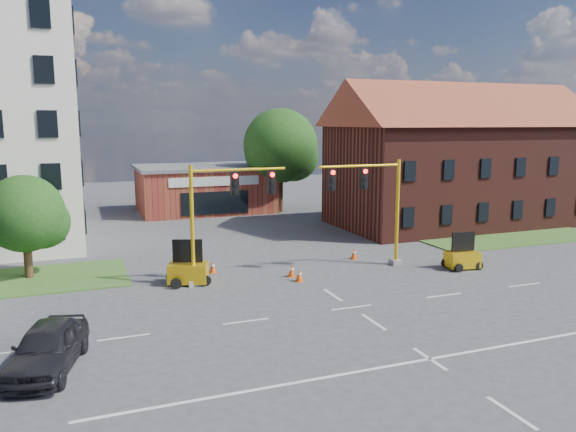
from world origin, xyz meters
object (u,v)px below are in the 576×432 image
object	(u,v)px
signal_mast_east	(373,200)
trailer_east	(462,258)
sedan_dark	(48,347)
pickup_white	(414,223)
trailer_west	(188,271)
signal_mast_west	(224,209)

from	to	relation	value
signal_mast_east	trailer_east	size ratio (longest dim) A/B	3.06
trailer_east	sedan_dark	bearing A→B (deg)	-155.97
signal_mast_east	trailer_east	bearing A→B (deg)	-24.12
pickup_white	trailer_east	bearing A→B (deg)	-178.24
trailer_west	sedan_dark	distance (m)	10.67
signal_mast_west	pickup_white	xyz separation A→B (m)	(16.62, 7.63, -3.12)
signal_mast_west	sedan_dark	bearing A→B (deg)	-135.66
trailer_east	trailer_west	bearing A→B (deg)	179.18
signal_mast_east	pickup_white	bearing A→B (deg)	43.97
signal_mast_east	trailer_west	bearing A→B (deg)	177.61
signal_mast_east	sedan_dark	distance (m)	19.05
signal_mast_west	signal_mast_east	size ratio (longest dim) A/B	1.00
signal_mast_east	sedan_dark	xyz separation A→B (m)	(-16.98, -8.08, -3.11)
signal_mast_east	sedan_dark	bearing A→B (deg)	-154.55
pickup_white	sedan_dark	xyz separation A→B (m)	(-24.88, -15.70, 0.01)
signal_mast_east	pickup_white	size ratio (longest dim) A/B	1.08
pickup_white	sedan_dark	bearing A→B (deg)	142.06
trailer_east	pickup_white	world-z (taller)	trailer_east
trailer_west	trailer_east	xyz separation A→B (m)	(15.29, -2.56, -0.07)
trailer_west	signal_mast_east	bearing A→B (deg)	17.15
signal_mast_west	sedan_dark	world-z (taller)	signal_mast_west
trailer_east	signal_mast_east	bearing A→B (deg)	164.56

